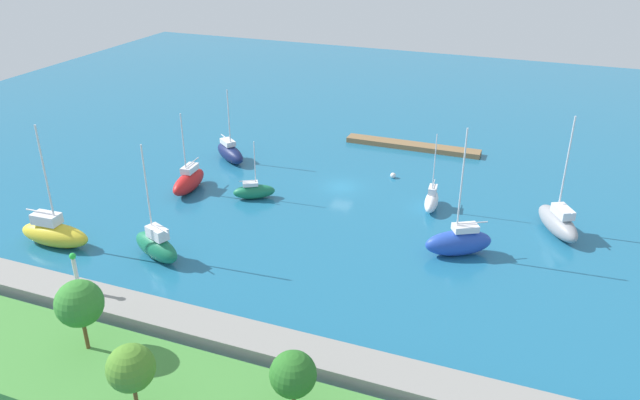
{
  "coord_description": "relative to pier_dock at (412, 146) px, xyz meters",
  "views": [
    {
      "loc": [
        -22.57,
        65.52,
        31.39
      ],
      "look_at": [
        0.0,
        7.4,
        1.5
      ],
      "focal_mm": 34.57,
      "sensor_mm": 36.0,
      "label": 1
    }
  ],
  "objects": [
    {
      "name": "park_tree_mideast",
      "position": [
        4.9,
        57.4,
        4.27
      ],
      "size": [
        3.17,
        3.17,
        5.22
      ],
      "color": "brown",
      "rests_on": "shoreline_park"
    },
    {
      "name": "water",
      "position": [
        4.97,
        16.28,
        -0.36
      ],
      "size": [
        160.0,
        160.0,
        0.0
      ],
      "primitive_type": "plane",
      "color": "#1E668C",
      "rests_on": "ground"
    },
    {
      "name": "sailboat_navy_far_south",
      "position": [
        22.0,
        13.56,
        0.84
      ],
      "size": [
        6.7,
        5.8,
        9.95
      ],
      "rotation": [
        0.0,
        0.0,
        2.5
      ],
      "color": "#141E4C",
      "rests_on": "water"
    },
    {
      "name": "shoreline_park",
      "position": [
        4.97,
        55.01,
        0.15
      ],
      "size": [
        45.03,
        9.04,
        1.01
      ],
      "primitive_type": "cube",
      "color": "#478C3D",
      "rests_on": "ground"
    },
    {
      "name": "park_tree_west",
      "position": [
        -4.76,
        53.56,
        3.68
      ],
      "size": [
        3.12,
        3.12,
        4.59
      ],
      "color": "brown",
      "rests_on": "shoreline_park"
    },
    {
      "name": "sailboat_green_lone_south",
      "position": [
        16.2,
        38.92,
        1.07
      ],
      "size": [
        6.7,
        4.27,
        11.84
      ],
      "rotation": [
        0.0,
        0.0,
        5.9
      ],
      "color": "#19724C",
      "rests_on": "water"
    },
    {
      "name": "sailboat_gray_far_north",
      "position": [
        -20.2,
        19.3,
        1.01
      ],
      "size": [
        5.6,
        7.63,
        12.81
      ],
      "rotation": [
        0.0,
        0.0,
        5.21
      ],
      "color": "gray",
      "rests_on": "water"
    },
    {
      "name": "park_tree_east",
      "position": [
        12.37,
        53.37,
        4.71
      ],
      "size": [
        3.55,
        3.55,
        5.85
      ],
      "color": "brown",
      "rests_on": "shoreline_park"
    },
    {
      "name": "sailboat_green_west_end",
      "position": [
        13.56,
        23.13,
        0.57
      ],
      "size": [
        5.12,
        3.97,
        7.12
      ],
      "rotation": [
        0.0,
        0.0,
        3.67
      ],
      "color": "#19724C",
      "rests_on": "water"
    },
    {
      "name": "sailboat_red_outer_mooring",
      "position": [
        21.91,
        24.01,
        0.93
      ],
      "size": [
        2.66,
        6.84,
        9.86
      ],
      "rotation": [
        0.0,
        0.0,
        1.64
      ],
      "color": "red",
      "rests_on": "water"
    },
    {
      "name": "pier_dock",
      "position": [
        0.0,
        0.0,
        0.0
      ],
      "size": [
        19.2,
        2.2,
        0.72
      ],
      "primitive_type": "cube",
      "color": "olive",
      "rests_on": "ground"
    },
    {
      "name": "sailboat_white_inner_mooring",
      "position": [
        -6.6,
        18.36,
        0.73
      ],
      "size": [
        1.9,
        4.9,
        9.12
      ],
      "rotation": [
        0.0,
        0.0,
        1.66
      ],
      "color": "white",
      "rests_on": "water"
    },
    {
      "name": "sailboat_blue_along_channel",
      "position": [
        -11.21,
        27.47,
        1.08
      ],
      "size": [
        7.0,
        5.35,
        13.24
      ],
      "rotation": [
        0.0,
        0.0,
        0.52
      ],
      "color": "#2347B2",
      "rests_on": "water"
    },
    {
      "name": "breakwater",
      "position": [
        4.97,
        47.99,
        0.39
      ],
      "size": [
        64.55,
        3.45,
        1.49
      ],
      "primitive_type": "cube",
      "color": "gray",
      "rests_on": "ground"
    },
    {
      "name": "sailboat_yellow_lone_north",
      "position": [
        27.41,
        40.49,
        1.05
      ],
      "size": [
        7.94,
        3.0,
        12.96
      ],
      "rotation": [
        0.0,
        0.0,
        3.19
      ],
      "color": "yellow",
      "rests_on": "water"
    },
    {
      "name": "mooring_buoy_white",
      "position": [
        -0.21,
        11.3,
        -0.01
      ],
      "size": [
        0.69,
        0.69,
        0.69
      ],
      "primitive_type": "sphere",
      "color": "white",
      "rests_on": "water"
    },
    {
      "name": "harbor_beacon",
      "position": [
        17.74,
        47.99,
        3.28
      ],
      "size": [
        0.56,
        0.56,
        3.73
      ],
      "color": "silver",
      "rests_on": "breakwater"
    }
  ]
}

